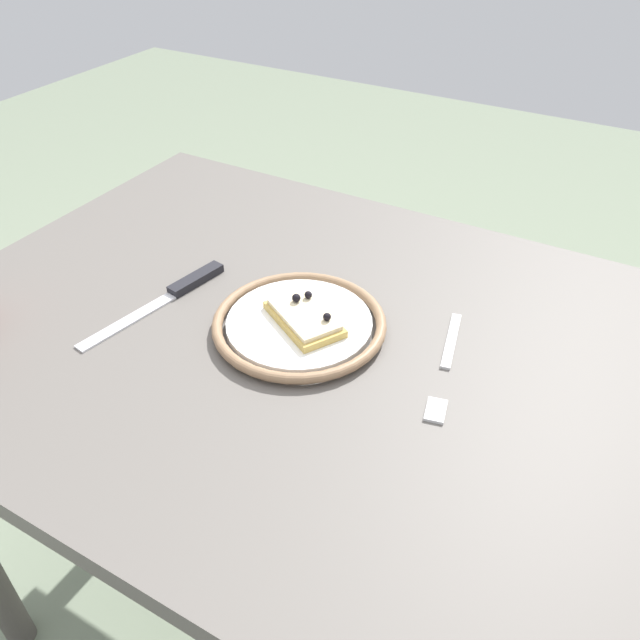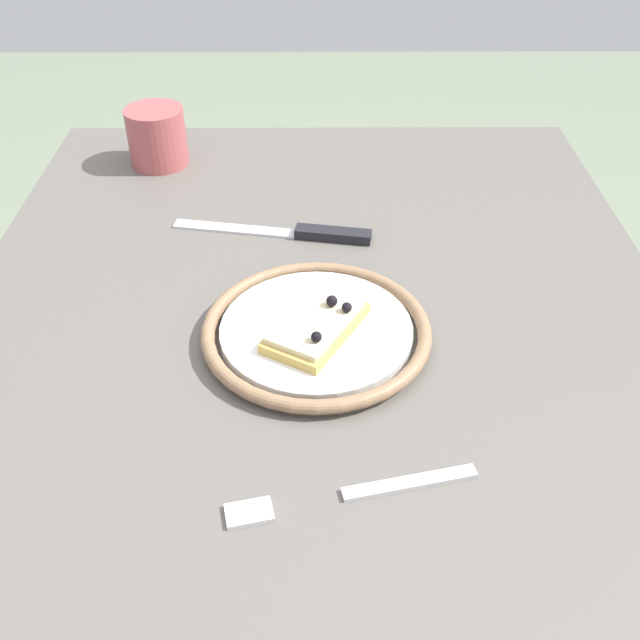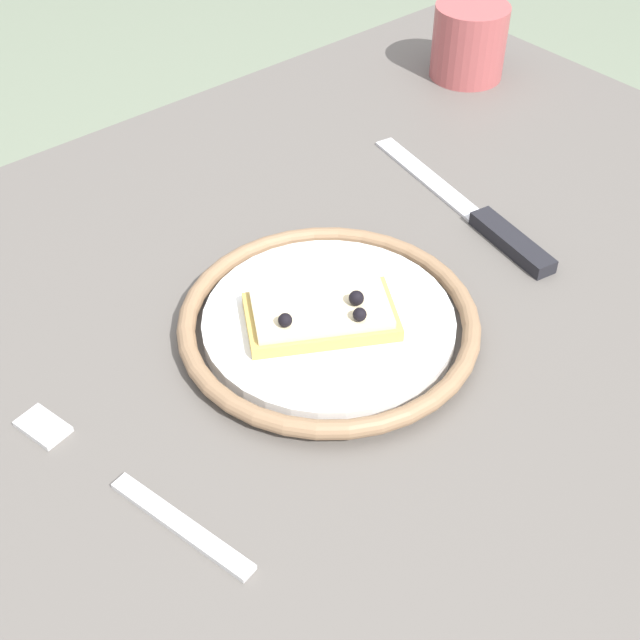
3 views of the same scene
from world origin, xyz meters
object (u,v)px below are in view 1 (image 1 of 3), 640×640
object	(u,v)px
fork	(446,365)
plate	(298,325)
knife	(178,290)
dining_table	(293,381)
pizza_slice_near	(304,317)

from	to	relation	value
fork	plate	bearing A→B (deg)	8.97
plate	knife	xyz separation A→B (m)	(0.19, 0.01, -0.00)
dining_table	fork	bearing A→B (deg)	-172.58
plate	pizza_slice_near	distance (m)	0.02
plate	knife	bearing A→B (deg)	2.54
dining_table	fork	xyz separation A→B (m)	(-0.20, -0.03, 0.10)
dining_table	plate	bearing A→B (deg)	164.65
dining_table	pizza_slice_near	distance (m)	0.12
plate	pizza_slice_near	world-z (taller)	pizza_slice_near
plate	pizza_slice_near	bearing A→B (deg)	-158.43
plate	pizza_slice_near	size ratio (longest dim) A/B	1.79
plate	fork	bearing A→B (deg)	-171.03
knife	fork	size ratio (longest dim) A/B	1.20
dining_table	knife	size ratio (longest dim) A/B	4.09
pizza_slice_near	knife	distance (m)	0.20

